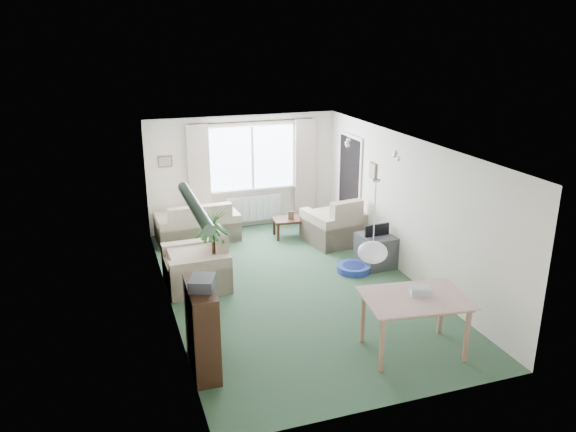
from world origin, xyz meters
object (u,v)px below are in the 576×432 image
object	(u,v)px
bookshelf	(202,328)
houseplant	(213,248)
armchair_corner	(335,219)
pet_bed	(354,268)
sofa	(197,221)
coffee_table	(295,227)
dining_table	(413,325)
tv_cube	(376,251)
armchair_left	(196,260)

from	to	relation	value
bookshelf	houseplant	world-z (taller)	houseplant
armchair_corner	bookshelf	distance (m)	4.88
bookshelf	pet_bed	xyz separation A→B (m)	(3.05, 2.11, -0.51)
bookshelf	sofa	bearing A→B (deg)	82.46
sofa	armchair_corner	size ratio (longest dim) A/B	1.53
armchair_corner	coffee_table	world-z (taller)	armchair_corner
coffee_table	bookshelf	size ratio (longest dim) A/B	0.78
dining_table	tv_cube	xyz separation A→B (m)	(0.87, 2.72, -0.10)
armchair_left	dining_table	world-z (taller)	armchair_left
coffee_table	bookshelf	distance (m)	4.93
dining_table	pet_bed	distance (m)	2.65
armchair_left	houseplant	bearing A→B (deg)	55.56
pet_bed	armchair_corner	bearing A→B (deg)	79.84
coffee_table	dining_table	bearing A→B (deg)	-89.87
tv_cube	armchair_corner	bearing A→B (deg)	95.06
pet_bed	dining_table	bearing A→B (deg)	-98.22
pet_bed	bookshelf	bearing A→B (deg)	-145.33
coffee_table	sofa	bearing A→B (deg)	166.85
armchair_left	bookshelf	size ratio (longest dim) A/B	0.92
houseplant	tv_cube	distance (m)	2.96
sofa	tv_cube	bearing A→B (deg)	137.30
houseplant	pet_bed	xyz separation A→B (m)	(2.44, -0.14, -0.63)
sofa	tv_cube	world-z (taller)	sofa
dining_table	armchair_corner	bearing A→B (deg)	81.07
coffee_table	tv_cube	world-z (taller)	tv_cube
dining_table	tv_cube	distance (m)	2.86
armchair_left	houseplant	distance (m)	0.39
armchair_corner	bookshelf	xyz separation A→B (m)	(-3.32, -3.59, 0.09)
armchair_left	houseplant	world-z (taller)	houseplant
dining_table	houseplant	bearing A→B (deg)	126.97
armchair_corner	sofa	bearing A→B (deg)	-31.26
armchair_corner	armchair_left	bearing A→B (deg)	11.17
armchair_corner	houseplant	size ratio (longest dim) A/B	0.76
coffee_table	bookshelf	world-z (taller)	bookshelf
armchair_left	dining_table	bearing A→B (deg)	37.38
coffee_table	dining_table	distance (m)	4.63
armchair_corner	tv_cube	world-z (taller)	armchair_corner
bookshelf	pet_bed	distance (m)	3.74
bookshelf	pet_bed	size ratio (longest dim) A/B	1.93
armchair_corner	houseplant	xyz separation A→B (m)	(-2.71, -1.33, 0.22)
tv_cube	pet_bed	distance (m)	0.55
armchair_left	dining_table	xyz separation A→B (m)	(2.33, -2.92, -0.08)
armchair_left	pet_bed	xyz separation A→B (m)	(2.71, -0.32, -0.41)
armchair_left	tv_cube	distance (m)	3.21
armchair_left	pet_bed	world-z (taller)	armchair_left
sofa	coffee_table	bearing A→B (deg)	164.15
dining_table	pet_bed	bearing A→B (deg)	81.78
armchair_corner	pet_bed	distance (m)	1.56
houseplant	armchair_left	bearing A→B (deg)	146.83
armchair_left	pet_bed	distance (m)	2.76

